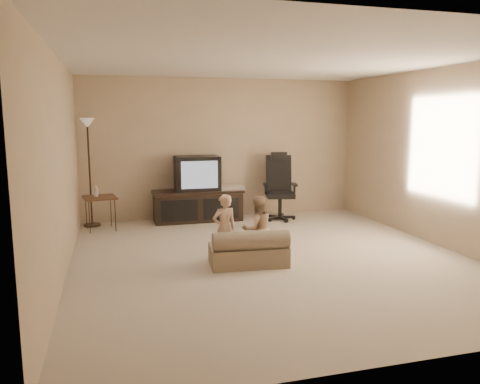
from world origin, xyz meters
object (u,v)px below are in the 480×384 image
object	(u,v)px
office_chair	(279,195)
tv_stand	(198,194)
floor_lamp	(88,148)
child_sofa	(249,251)
side_table	(99,198)
toddler_right	(257,229)
toddler_left	(224,229)

from	to	relation	value
office_chair	tv_stand	bearing A→B (deg)	-178.74
office_chair	floor_lamp	bearing A→B (deg)	-173.72
office_chair	child_sofa	world-z (taller)	office_chair
side_table	floor_lamp	world-z (taller)	floor_lamp
child_sofa	side_table	bearing A→B (deg)	131.92
office_chair	toddler_right	world-z (taller)	office_chair
tv_stand	toddler_right	distance (m)	2.58
office_chair	child_sofa	bearing A→B (deg)	-105.80
side_table	floor_lamp	distance (m)	0.87
tv_stand	side_table	world-z (taller)	tv_stand
tv_stand	child_sofa	xyz separation A→B (m)	(0.14, -2.71, -0.29)
office_chair	side_table	world-z (taller)	office_chair
child_sofa	toddler_left	world-z (taller)	toddler_left
office_chair	toddler_left	distance (m)	2.71
side_table	floor_lamp	bearing A→B (deg)	112.74
side_table	office_chair	bearing A→B (deg)	0.21
tv_stand	toddler_right	bearing A→B (deg)	-82.88
floor_lamp	toddler_left	distance (m)	3.18
office_chair	toddler_left	size ratio (longest dim) A/B	1.37
tv_stand	toddler_right	xyz separation A→B (m)	(0.29, -2.56, -0.05)
child_sofa	office_chair	bearing A→B (deg)	67.43
side_table	toddler_left	bearing A→B (deg)	-55.24
office_chair	floor_lamp	size ratio (longest dim) A/B	0.66
office_chair	toddler_right	bearing A→B (deg)	-104.30
office_chair	toddler_left	bearing A→B (deg)	-112.74
tv_stand	toddler_right	world-z (taller)	tv_stand
toddler_left	toddler_right	xyz separation A→B (m)	(0.41, -0.07, -0.01)
toddler_left	toddler_right	distance (m)	0.42
side_table	floor_lamp	xyz separation A→B (m)	(-0.14, 0.35, 0.78)
floor_lamp	toddler_right	size ratio (longest dim) A/B	2.13
tv_stand	floor_lamp	world-z (taller)	floor_lamp
tv_stand	toddler_left	world-z (taller)	tv_stand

